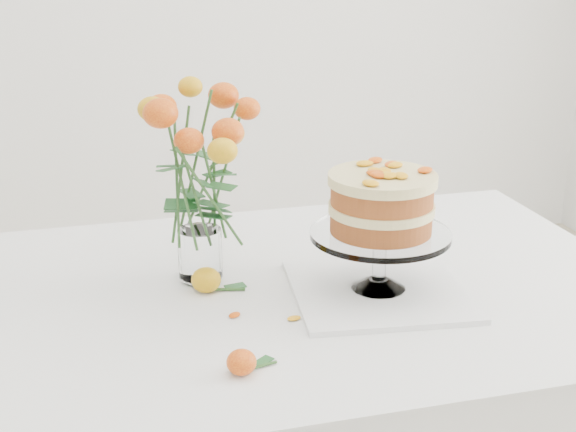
# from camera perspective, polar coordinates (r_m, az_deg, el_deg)

# --- Properties ---
(table) EXTENTS (1.43, 0.93, 0.76)m
(table) POSITION_cam_1_polar(r_m,az_deg,el_deg) (1.60, -0.23, -7.71)
(table) COLOR tan
(table) RESTS_ON ground
(napkin) EXTENTS (0.36, 0.36, 0.01)m
(napkin) POSITION_cam_1_polar(r_m,az_deg,el_deg) (1.55, 6.42, -5.27)
(napkin) COLOR white
(napkin) RESTS_ON table
(cake_stand) EXTENTS (0.26, 0.26, 0.24)m
(cake_stand) POSITION_cam_1_polar(r_m,az_deg,el_deg) (1.49, 6.65, 0.48)
(cake_stand) COLOR white
(cake_stand) RESTS_ON napkin
(rose_vase) EXTENTS (0.33, 0.33, 0.43)m
(rose_vase) POSITION_cam_1_polar(r_m,az_deg,el_deg) (1.52, -6.54, 4.19)
(rose_vase) COLOR white
(rose_vase) RESTS_ON table
(loose_rose_near) EXTENTS (0.10, 0.06, 0.05)m
(loose_rose_near) POSITION_cam_1_polar(r_m,az_deg,el_deg) (1.55, -5.83, -4.55)
(loose_rose_near) COLOR orange
(loose_rose_near) RESTS_ON table
(loose_rose_far) EXTENTS (0.08, 0.05, 0.04)m
(loose_rose_far) POSITION_cam_1_polar(r_m,az_deg,el_deg) (1.27, -3.31, -10.34)
(loose_rose_far) COLOR #B92709
(loose_rose_far) RESTS_ON table
(stray_petal_a) EXTENTS (0.03, 0.02, 0.00)m
(stray_petal_a) POSITION_cam_1_polar(r_m,az_deg,el_deg) (1.45, -3.83, -7.05)
(stray_petal_a) COLOR #F6A30F
(stray_petal_a) RESTS_ON table
(stray_petal_b) EXTENTS (0.03, 0.02, 0.00)m
(stray_petal_b) POSITION_cam_1_polar(r_m,az_deg,el_deg) (1.44, 0.43, -7.29)
(stray_petal_b) COLOR #F6A30F
(stray_petal_b) RESTS_ON table
(stray_petal_c) EXTENTS (0.03, 0.02, 0.00)m
(stray_petal_c) POSITION_cam_1_polar(r_m,az_deg,el_deg) (1.42, 2.44, -7.80)
(stray_petal_c) COLOR #F6A30F
(stray_petal_c) RESTS_ON table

